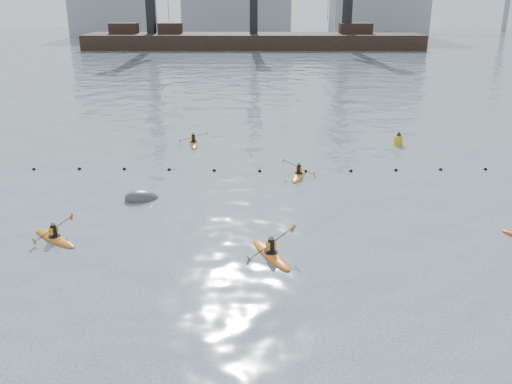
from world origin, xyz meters
TOP-DOWN VIEW (x-y plane):
  - float_line at (-0.50, 22.53)m, footprint 33.24×0.73m
  - barge_pier at (-0.22, 110.00)m, footprint 72.00×19.30m
  - skyline at (2.23, 150.27)m, footprint 141.00×28.00m
  - kayaker_0 at (1.46, 10.09)m, footprint 2.25×3.40m
  - kayaker_2 at (-8.77, 11.77)m, footprint 2.85×2.50m
  - kayaker_3 at (3.51, 21.45)m, footprint 2.16×3.23m
  - kayaker_5 at (-4.13, 29.31)m, footprint 2.24×3.34m
  - mooring_buoy at (-5.69, 17.16)m, footprint 2.48×2.00m
  - nav_buoy at (11.76, 29.16)m, footprint 0.65×0.65m

SIDE VIEW (x-z plane):
  - mooring_buoy at x=-5.69m, z-range -0.70..0.70m
  - float_line at x=-0.50m, z-range -0.09..0.15m
  - kayaker_2 at x=-8.77m, z-range -0.47..0.66m
  - kayaker_3 at x=3.51m, z-range -0.51..0.70m
  - kayaker_5 at x=-4.13m, z-range -0.47..0.67m
  - kayaker_0 at x=1.46m, z-range -0.60..0.81m
  - nav_buoy at x=11.76m, z-range -0.23..0.96m
  - barge_pier at x=-0.22m, z-range -12.86..16.64m
  - skyline at x=2.23m, z-range -1.75..20.25m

